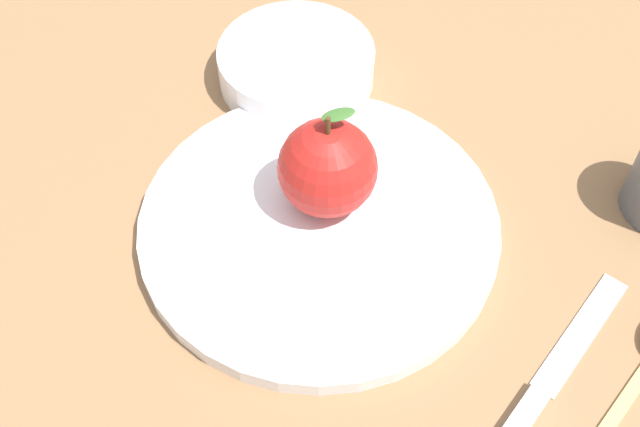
{
  "coord_description": "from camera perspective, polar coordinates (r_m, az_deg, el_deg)",
  "views": [
    {
      "loc": [
        -0.25,
        -0.2,
        0.49
      ],
      "look_at": [
        0.0,
        0.05,
        0.02
      ],
      "focal_mm": 44.87,
      "sensor_mm": 36.0,
      "label": 1
    }
  ],
  "objects": [
    {
      "name": "side_bowl",
      "position": [
        0.7,
        -1.71,
        10.77
      ],
      "size": [
        0.14,
        0.14,
        0.03
      ],
      "color": "white",
      "rests_on": "ground_plane"
    },
    {
      "name": "ground_plane",
      "position": [
        0.59,
        3.38,
        -3.99
      ],
      "size": [
        2.4,
        2.4,
        0.0
      ],
      "primitive_type": "plane",
      "color": "olive"
    },
    {
      "name": "dinner_plate",
      "position": [
        0.6,
        0.0,
        -0.7
      ],
      "size": [
        0.27,
        0.27,
        0.01
      ],
      "color": "white",
      "rests_on": "ground_plane"
    },
    {
      "name": "apple",
      "position": [
        0.58,
        0.54,
        3.27
      ],
      "size": [
        0.07,
        0.07,
        0.09
      ],
      "color": "#B21E19",
      "rests_on": "dinner_plate"
    },
    {
      "name": "knife",
      "position": [
        0.55,
        15.16,
        -12.65
      ],
      "size": [
        0.2,
        0.04,
        0.01
      ],
      "color": "silver",
      "rests_on": "ground_plane"
    }
  ]
}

